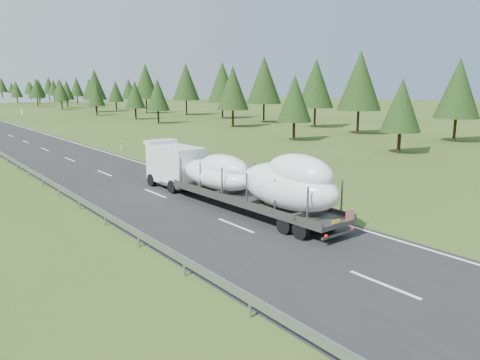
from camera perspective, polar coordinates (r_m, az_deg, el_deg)
ground at (r=23.91m, az=-0.55°, el=-5.60°), size 400.00×400.00×0.00m
highway_sign at (r=100.74m, az=-25.06°, el=7.42°), size 0.08×0.90×2.60m
tree_line_right at (r=148.11m, az=-15.68°, el=10.91°), size 26.85×357.52×12.55m
boat_truck at (r=26.62m, az=-0.44°, el=0.48°), size 2.88×17.21×3.78m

